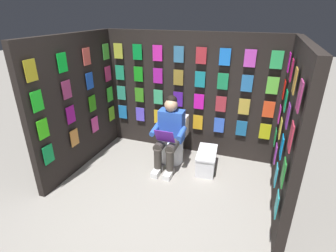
{
  "coord_description": "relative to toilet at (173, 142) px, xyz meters",
  "views": [
    {
      "loc": [
        -1.14,
        2.17,
        2.4
      ],
      "look_at": [
        0.05,
        -1.1,
        0.85
      ],
      "focal_mm": 28.0,
      "sensor_mm": 36.0,
      "label": 1
    }
  ],
  "objects": [
    {
      "name": "ground_plane",
      "position": [
        -0.14,
        1.61,
        -0.33
      ],
      "size": [
        30.0,
        30.0,
        0.0
      ],
      "primitive_type": "plane",
      "color": "gray"
    },
    {
      "name": "display_wall_back",
      "position": [
        -0.14,
        -0.45,
        0.73
      ],
      "size": [
        3.08,
        0.14,
        2.1
      ],
      "color": "black",
      "rests_on": "ground"
    },
    {
      "name": "display_wall_left",
      "position": [
        -1.68,
        0.6,
        0.73
      ],
      "size": [
        0.14,
        2.01,
        2.1
      ],
      "color": "black",
      "rests_on": "ground"
    },
    {
      "name": "display_wall_right",
      "position": [
        1.4,
        0.6,
        0.73
      ],
      "size": [
        0.14,
        2.01,
        2.1
      ],
      "color": "black",
      "rests_on": "ground"
    },
    {
      "name": "toilet",
      "position": [
        0.0,
        0.0,
        0.0
      ],
      "size": [
        0.41,
        0.56,
        0.77
      ],
      "rotation": [
        0.0,
        0.0,
        0.02
      ],
      "color": "white",
      "rests_on": "ground"
    },
    {
      "name": "person_reading",
      "position": [
        -0.0,
        0.23,
        0.27
      ],
      "size": [
        0.53,
        0.69,
        1.19
      ],
      "rotation": [
        0.0,
        0.0,
        0.02
      ],
      "color": "blue",
      "rests_on": "ground"
    },
    {
      "name": "comic_longbox_near",
      "position": [
        -0.61,
        0.13,
        -0.16
      ],
      "size": [
        0.36,
        0.62,
        0.32
      ],
      "rotation": [
        0.0,
        0.0,
        0.1
      ],
      "color": "silver",
      "rests_on": "ground"
    }
  ]
}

